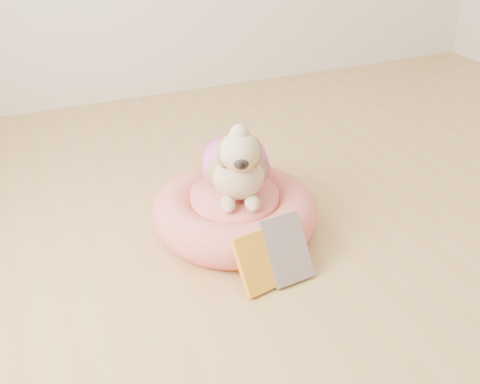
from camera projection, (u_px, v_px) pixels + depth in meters
name	position (u px, v px, depth m)	size (l,w,h in m)	color
floor	(466.00, 315.00, 1.63)	(4.50, 4.50, 0.00)	tan
pet_bed	(235.00, 211.00, 1.99)	(0.62, 0.62, 0.16)	#D86454
dog	(236.00, 151.00, 1.89)	(0.29, 0.43, 0.31)	brown
book_yellow	(257.00, 263.00, 1.71)	(0.13, 0.02, 0.19)	yellow
book_white	(286.00, 249.00, 1.75)	(0.15, 0.02, 0.22)	silver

